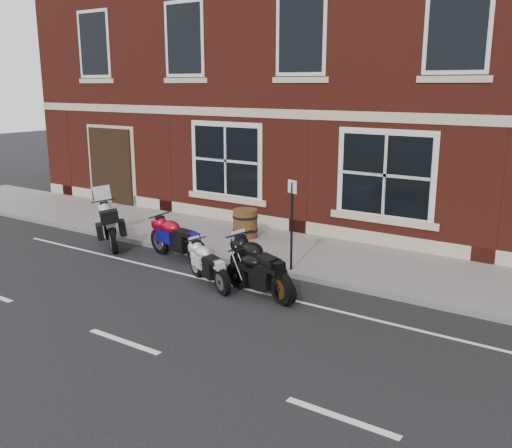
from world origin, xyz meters
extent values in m
plane|color=black|center=(0.00, 0.00, 0.00)|extent=(80.00, 80.00, 0.00)
cube|color=slate|center=(0.00, 3.00, 0.06)|extent=(30.00, 3.00, 0.12)
cube|color=slate|center=(0.00, 1.42, 0.06)|extent=(30.00, 0.16, 0.12)
cube|color=maroon|center=(0.00, 10.50, 6.00)|extent=(24.00, 12.00, 12.00)
cylinder|color=black|center=(-5.30, 1.44, 0.35)|extent=(0.64, 0.53, 0.69)
cylinder|color=black|center=(-4.04, 0.49, 0.35)|extent=(0.64, 0.53, 0.69)
cube|color=black|center=(-4.71, 1.00, 0.72)|extent=(0.85, 0.73, 0.24)
ellipsoid|color=silver|center=(-4.84, 1.09, 0.85)|extent=(0.72, 0.68, 0.35)
cube|color=black|center=(-4.37, 0.74, 0.80)|extent=(0.65, 0.58, 0.11)
cube|color=silver|center=(-5.28, 1.42, 1.25)|extent=(0.31, 0.39, 0.49)
cylinder|color=black|center=(-3.02, 1.13, 0.33)|extent=(0.67, 0.26, 0.66)
cylinder|color=black|center=(-1.56, 0.84, 0.33)|extent=(0.67, 0.26, 0.66)
cube|color=black|center=(-2.34, 1.00, 0.68)|extent=(0.85, 0.40, 0.23)
ellipsoid|color=#9C061C|center=(-2.50, 1.03, 0.80)|extent=(0.64, 0.48, 0.33)
cube|color=black|center=(-1.94, 0.92, 0.76)|extent=(0.61, 0.37, 0.10)
cylinder|color=black|center=(-0.12, 0.59, 0.35)|extent=(0.70, 0.42, 0.70)
cylinder|color=black|center=(1.32, -0.08, 0.35)|extent=(0.70, 0.42, 0.70)
cube|color=black|center=(0.55, 0.28, 0.72)|extent=(0.91, 0.60, 0.24)
ellipsoid|color=black|center=(0.40, 0.35, 0.85)|extent=(0.72, 0.61, 0.35)
cube|color=black|center=(0.95, 0.10, 0.81)|extent=(0.67, 0.51, 0.11)
cylinder|color=black|center=(-1.11, 0.27, 0.28)|extent=(0.56, 0.36, 0.57)
cylinder|color=black|center=(0.05, -0.31, 0.28)|extent=(0.56, 0.36, 0.57)
cube|color=black|center=(-0.57, 0.00, 0.59)|extent=(0.73, 0.51, 0.20)
ellipsoid|color=silver|center=(-0.69, 0.06, 0.69)|extent=(0.59, 0.51, 0.28)
cube|color=black|center=(-0.25, -0.16, 0.66)|extent=(0.54, 0.43, 0.09)
cylinder|color=black|center=(0.08, 0.18, 0.29)|extent=(0.60, 0.24, 0.59)
cylinder|color=black|center=(1.38, -0.10, 0.29)|extent=(0.60, 0.24, 0.59)
cube|color=black|center=(0.69, 0.05, 0.60)|extent=(0.76, 0.37, 0.20)
ellipsoid|color=black|center=(0.55, 0.08, 0.71)|extent=(0.57, 0.43, 0.29)
cube|color=black|center=(1.04, -0.03, 0.68)|extent=(0.54, 0.34, 0.09)
cylinder|color=#452612|center=(-1.94, 3.28, 0.51)|extent=(0.66, 0.66, 0.77)
cylinder|color=black|center=(-1.94, 3.28, 0.32)|extent=(0.69, 0.69, 0.06)
cylinder|color=black|center=(-1.94, 3.28, 0.69)|extent=(0.69, 0.69, 0.06)
cylinder|color=black|center=(0.54, 1.55, 1.11)|extent=(0.05, 0.05, 1.99)
cube|color=silver|center=(0.54, 1.55, 2.02)|extent=(0.28, 0.12, 0.29)
camera|label=1|loc=(6.76, -9.03, 4.19)|focal=40.00mm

